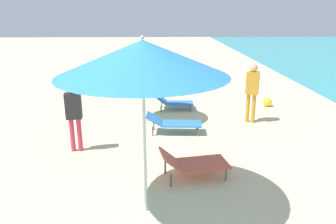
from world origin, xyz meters
The scene contains 8 objects.
umbrella_second centered at (0.41, 4.03, 2.58)m, with size 2.59×2.59×2.91m.
lounger_second_shoreside centered at (1.32, 5.14, 0.33)m, with size 1.45×0.87×0.61m.
umbrella_farthest centered at (0.22, 8.66, 2.11)m, with size 1.89×1.89×2.35m.
lounger_farthest_shoreside centered at (1.19, 9.87, 0.25)m, with size 1.26×0.66×0.49m.
lounger_farthest_inland centered at (1.04, 7.65, 0.31)m, with size 1.54×0.64×0.55m.
person_walking_near centered at (-1.33, 6.55, 1.01)m, with size 0.38×0.25×1.66m.
person_walking_mid centered at (3.40, 8.48, 1.09)m, with size 0.42×0.34×1.78m.
beach_ball centered at (4.47, 10.13, 0.16)m, with size 0.31×0.31×0.31m, color yellow.
Camera 1 is at (0.63, -0.76, 3.26)m, focal length 34.87 mm.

